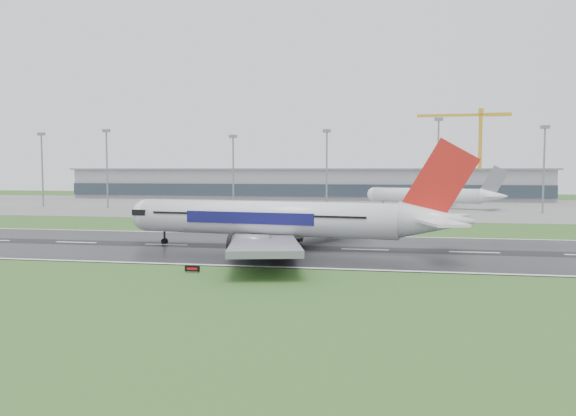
# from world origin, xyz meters

# --- Properties ---
(ground) EXTENTS (520.00, 520.00, 0.00)m
(ground) POSITION_xyz_m (0.00, 0.00, 0.00)
(ground) COLOR #2A531E
(ground) RESTS_ON ground
(runway) EXTENTS (400.00, 45.00, 0.10)m
(runway) POSITION_xyz_m (0.00, 0.00, 0.05)
(runway) COLOR black
(runway) RESTS_ON ground
(apron) EXTENTS (400.00, 130.00, 0.08)m
(apron) POSITION_xyz_m (0.00, 125.00, 0.04)
(apron) COLOR slate
(apron) RESTS_ON ground
(terminal) EXTENTS (240.00, 36.00, 15.00)m
(terminal) POSITION_xyz_m (0.00, 185.00, 7.50)
(terminal) COLOR gray
(terminal) RESTS_ON ground
(main_airliner) EXTENTS (74.46, 71.69, 19.77)m
(main_airliner) POSITION_xyz_m (25.69, -2.63, 9.99)
(main_airliner) COLOR white
(main_airliner) RESTS_ON runway
(parked_airliner) EXTENTS (67.48, 64.96, 16.11)m
(parked_airliner) POSITION_xyz_m (60.63, 119.17, 8.13)
(parked_airliner) COLOR silver
(parked_airliner) RESTS_ON apron
(tower_crane) EXTENTS (47.32, 3.46, 46.48)m
(tower_crane) POSITION_xyz_m (90.77, 200.00, 23.24)
(tower_crane) COLOR gold
(tower_crane) RESTS_ON ground
(runway_sign) EXTENTS (2.31, 0.50, 1.04)m
(runway_sign) POSITION_xyz_m (15.70, -28.23, 0.52)
(runway_sign) COLOR black
(runway_sign) RESTS_ON ground
(floodmast_0) EXTENTS (0.64, 0.64, 28.94)m
(floodmast_0) POSITION_xyz_m (-94.01, 100.00, 14.47)
(floodmast_0) COLOR gray
(floodmast_0) RESTS_ON ground
(floodmast_1) EXTENTS (0.64, 0.64, 29.91)m
(floodmast_1) POSITION_xyz_m (-65.71, 100.00, 14.95)
(floodmast_1) COLOR gray
(floodmast_1) RESTS_ON ground
(floodmast_2) EXTENTS (0.64, 0.64, 27.17)m
(floodmast_2) POSITION_xyz_m (-14.00, 100.00, 13.59)
(floodmast_2) COLOR gray
(floodmast_2) RESTS_ON ground
(floodmast_3) EXTENTS (0.64, 0.64, 28.80)m
(floodmast_3) POSITION_xyz_m (21.65, 100.00, 14.40)
(floodmast_3) COLOR gray
(floodmast_3) RESTS_ON ground
(floodmast_4) EXTENTS (0.64, 0.64, 32.43)m
(floodmast_4) POSITION_xyz_m (61.42, 100.00, 16.21)
(floodmast_4) COLOR gray
(floodmast_4) RESTS_ON ground
(floodmast_5) EXTENTS (0.64, 0.64, 29.24)m
(floodmast_5) POSITION_xyz_m (96.91, 100.00, 14.62)
(floodmast_5) COLOR gray
(floodmast_5) RESTS_ON ground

